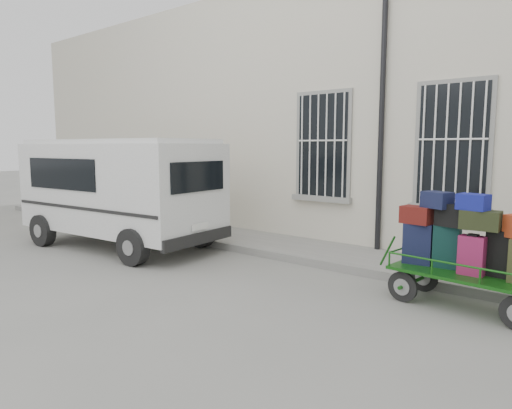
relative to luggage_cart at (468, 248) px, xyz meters
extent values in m
plane|color=slate|center=(-3.18, -0.83, -0.85)|extent=(80.00, 80.00, 0.00)
cube|color=beige|center=(-3.18, 4.67, 2.15)|extent=(24.00, 5.00, 6.00)
cylinder|color=black|center=(-2.23, 2.09, 1.95)|extent=(0.11, 0.11, 5.60)
cube|color=black|center=(-3.58, 2.15, 1.40)|extent=(1.20, 0.08, 2.20)
cube|color=gray|center=(-3.58, 2.13, 0.24)|extent=(1.45, 0.22, 0.12)
cube|color=black|center=(-0.88, 2.15, 1.40)|extent=(1.20, 0.08, 2.20)
cube|color=gray|center=(-0.88, 2.13, 0.24)|extent=(1.45, 0.22, 0.12)
cube|color=slate|center=(-3.18, 1.37, -0.77)|extent=(24.00, 1.70, 0.15)
cylinder|color=black|center=(-0.78, -0.28, -0.63)|extent=(0.45, 0.10, 0.44)
cylinder|color=gray|center=(-0.78, -0.28, -0.63)|extent=(0.25, 0.11, 0.24)
cylinder|color=black|center=(-0.70, 0.39, -0.63)|extent=(0.45, 0.10, 0.44)
cylinder|color=gray|center=(-0.70, 0.39, -0.63)|extent=(0.25, 0.11, 0.24)
cube|color=#155313|center=(0.01, -0.02, -0.36)|extent=(2.03, 1.09, 0.04)
cylinder|color=#155313|center=(-1.18, 0.11, -0.23)|extent=(0.26, 0.06, 0.50)
cube|color=#111A34|center=(-0.70, 0.06, -0.04)|extent=(0.43, 0.28, 0.60)
cube|color=black|center=(-0.70, 0.06, 0.27)|extent=(0.17, 0.13, 0.03)
cube|color=black|center=(-0.30, 0.08, -0.03)|extent=(0.36, 0.22, 0.61)
cube|color=black|center=(-0.30, 0.08, 0.28)|extent=(0.15, 0.11, 0.03)
cube|color=maroon|center=(0.08, -0.08, -0.07)|extent=(0.34, 0.22, 0.53)
cube|color=black|center=(0.08, -0.08, 0.21)|extent=(0.14, 0.11, 0.03)
cube|color=black|center=(0.40, 0.07, -0.03)|extent=(0.37, 0.26, 0.62)
cube|color=black|center=(0.40, 0.07, 0.30)|extent=(0.15, 0.13, 0.03)
cube|color=#4E130F|center=(-0.73, 0.05, 0.39)|extent=(0.46, 0.32, 0.25)
cube|color=black|center=(-0.20, 0.04, 0.43)|extent=(0.53, 0.34, 0.32)
cube|color=black|center=(0.15, -0.05, 0.41)|extent=(0.49, 0.30, 0.26)
cube|color=#111A34|center=(-0.45, 0.05, 0.63)|extent=(0.45, 0.38, 0.23)
cube|color=navy|center=(0.05, -0.06, 0.65)|extent=(0.41, 0.32, 0.21)
cube|color=silver|center=(-7.08, -0.64, 0.50)|extent=(4.75, 2.33, 1.89)
cube|color=silver|center=(-7.08, -0.64, 1.48)|extent=(4.53, 2.16, 0.10)
cube|color=black|center=(-9.36, -0.82, 0.86)|extent=(0.32, 1.74, 0.79)
cube|color=black|center=(-7.63, -1.69, 0.81)|extent=(2.30, 0.21, 0.65)
cube|color=black|center=(-4.77, -0.47, 0.81)|extent=(0.15, 1.47, 0.58)
cube|color=black|center=(-4.78, -0.47, -0.40)|extent=(0.25, 1.94, 0.23)
cube|color=white|center=(-4.74, -0.47, -0.16)|extent=(0.06, 0.44, 0.13)
cylinder|color=black|center=(-8.52, -1.72, -0.49)|extent=(0.73, 0.28, 0.71)
cylinder|color=black|center=(-8.67, 0.20, -0.49)|extent=(0.73, 0.28, 0.71)
cylinder|color=black|center=(-5.49, -1.49, -0.49)|extent=(0.73, 0.28, 0.71)
cylinder|color=black|center=(-5.64, 0.43, -0.49)|extent=(0.73, 0.28, 0.71)
camera|label=1|loc=(1.59, -6.56, 1.37)|focal=32.00mm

